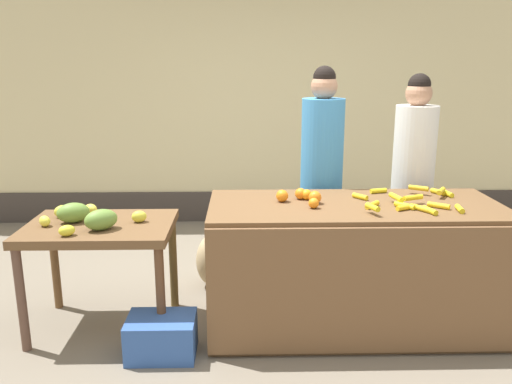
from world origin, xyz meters
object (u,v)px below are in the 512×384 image
object	(u,v)px
vendor_woman_blue_shirt	(321,180)
produce_sack	(215,259)
vendor_woman_white_shirt	(412,182)
produce_crate	(162,336)

from	to	relation	value
vendor_woman_blue_shirt	produce_sack	bearing A→B (deg)	178.71
vendor_woman_blue_shirt	produce_sack	world-z (taller)	vendor_woman_blue_shirt
vendor_woman_white_shirt	vendor_woman_blue_shirt	bearing A→B (deg)	-176.74
produce_sack	vendor_woman_white_shirt	bearing A→B (deg)	0.82
produce_crate	produce_sack	size ratio (longest dim) A/B	0.95
vendor_woman_white_shirt	produce_sack	size ratio (longest dim) A/B	3.81
vendor_woman_white_shirt	produce_sack	distance (m)	1.77
vendor_woman_blue_shirt	produce_crate	world-z (taller)	vendor_woman_blue_shirt
vendor_woman_blue_shirt	produce_crate	size ratio (longest dim) A/B	4.16
vendor_woman_white_shirt	produce_sack	bearing A→B (deg)	-179.18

